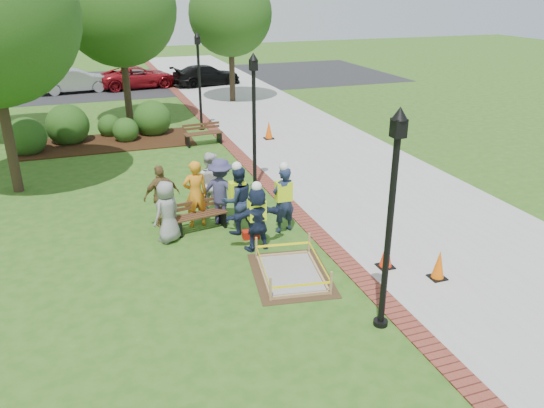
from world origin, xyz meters
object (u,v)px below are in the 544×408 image
object	(u,v)px
wet_concrete_pad	(291,266)
hivis_worker_c	(238,198)
lamp_near	(391,207)
bench_near	(200,221)
cone_front	(439,265)
hivis_worker_b	(284,198)
hivis_worker_a	(257,216)

from	to	relation	value
wet_concrete_pad	hivis_worker_c	bearing A→B (deg)	100.93
lamp_near	hivis_worker_c	xyz separation A→B (m)	(-1.44, 4.94, -1.51)
wet_concrete_pad	hivis_worker_c	distance (m)	2.74
bench_near	cone_front	size ratio (longest dim) A/B	2.11
cone_front	hivis_worker_b	size ratio (longest dim) A/B	0.36
cone_front	hivis_worker_a	world-z (taller)	hivis_worker_a
bench_near	hivis_worker_b	world-z (taller)	hivis_worker_b
wet_concrete_pad	lamp_near	distance (m)	3.38
lamp_near	wet_concrete_pad	bearing A→B (deg)	111.81
lamp_near	hivis_worker_a	distance (m)	4.36
bench_near	hivis_worker_c	size ratio (longest dim) A/B	0.76
lamp_near	hivis_worker_c	distance (m)	5.36
cone_front	lamp_near	world-z (taller)	lamp_near
hivis_worker_c	bench_near	bearing A→B (deg)	152.27
wet_concrete_pad	hivis_worker_a	bearing A→B (deg)	102.07
bench_near	hivis_worker_b	xyz separation A→B (m)	(2.07, -0.82, 0.71)
wet_concrete_pad	lamp_near	xyz separation A→B (m)	(0.94, -2.35, 2.25)
cone_front	hivis_worker_a	xyz separation A→B (m)	(-3.35, 2.75, 0.55)
bench_near	cone_front	world-z (taller)	bench_near
cone_front	lamp_near	bearing A→B (deg)	-152.05
cone_front	bench_near	bearing A→B (deg)	135.85
hivis_worker_b	lamp_near	bearing A→B (deg)	-86.41
cone_front	hivis_worker_b	bearing A→B (deg)	124.21
wet_concrete_pad	cone_front	distance (m)	3.27
wet_concrete_pad	lamp_near	size ratio (longest dim) A/B	0.60
hivis_worker_c	lamp_near	bearing A→B (deg)	-73.74
cone_front	hivis_worker_c	bearing A→B (deg)	132.63
bench_near	cone_front	xyz separation A→B (m)	(4.44, -4.31, 0.09)
hivis_worker_a	cone_front	bearing A→B (deg)	-39.37
hivis_worker_c	hivis_worker_a	bearing A→B (deg)	-80.66
wet_concrete_pad	hivis_worker_a	size ratio (longest dim) A/B	1.42
bench_near	lamp_near	size ratio (longest dim) A/B	0.35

